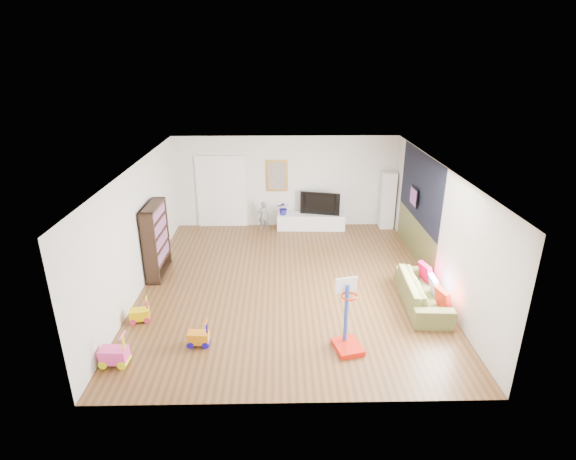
{
  "coord_description": "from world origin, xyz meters",
  "views": [
    {
      "loc": [
        -0.19,
        -9.05,
        4.88
      ],
      "look_at": [
        0.0,
        0.4,
        1.15
      ],
      "focal_mm": 28.0,
      "sensor_mm": 36.0,
      "label": 1
    }
  ],
  "objects_px": {
    "media_console": "(311,221)",
    "sofa": "(423,292)",
    "basketball_hoop": "(349,317)",
    "bookshelf": "(156,240)"
  },
  "relations": [
    {
      "from": "bookshelf",
      "to": "basketball_hoop",
      "type": "relative_size",
      "value": 1.3
    },
    {
      "from": "bookshelf",
      "to": "basketball_hoop",
      "type": "bearing_deg",
      "value": -36.29
    },
    {
      "from": "basketball_hoop",
      "to": "media_console",
      "type": "bearing_deg",
      "value": 78.65
    },
    {
      "from": "sofa",
      "to": "basketball_hoop",
      "type": "relative_size",
      "value": 1.5
    },
    {
      "from": "media_console",
      "to": "basketball_hoop",
      "type": "height_order",
      "value": "basketball_hoop"
    },
    {
      "from": "media_console",
      "to": "sofa",
      "type": "distance_m",
      "value": 4.83
    },
    {
      "from": "sofa",
      "to": "media_console",
      "type": "bearing_deg",
      "value": 27.69
    },
    {
      "from": "media_console",
      "to": "sofa",
      "type": "xyz_separation_m",
      "value": [
        2.02,
        -4.39,
        0.06
      ]
    },
    {
      "from": "media_console",
      "to": "basketball_hoop",
      "type": "xyz_separation_m",
      "value": [
        0.26,
        -5.88,
        0.43
      ]
    },
    {
      "from": "sofa",
      "to": "basketball_hoop",
      "type": "xyz_separation_m",
      "value": [
        -1.76,
        -1.49,
        0.37
      ]
    }
  ]
}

